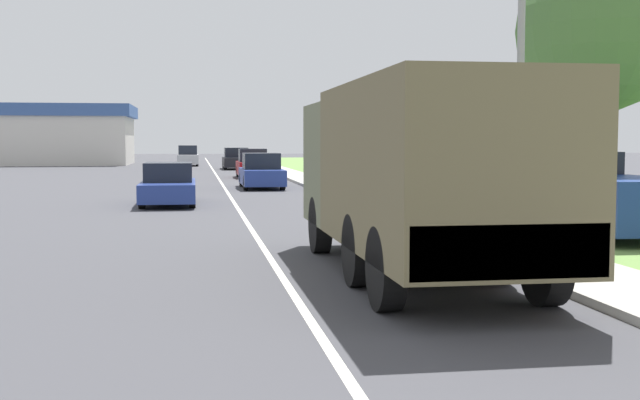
# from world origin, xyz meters

# --- Properties ---
(ground_plane) EXTENTS (180.00, 180.00, 0.00)m
(ground_plane) POSITION_xyz_m (0.00, 40.00, 0.00)
(ground_plane) COLOR #424247
(lane_centre_stripe) EXTENTS (0.12, 120.00, 0.00)m
(lane_centre_stripe) POSITION_xyz_m (0.00, 40.00, 0.00)
(lane_centre_stripe) COLOR silver
(lane_centre_stripe) RESTS_ON ground
(sidewalk_right) EXTENTS (1.80, 120.00, 0.12)m
(sidewalk_right) POSITION_xyz_m (4.50, 40.00, 0.06)
(sidewalk_right) COLOR #ADAAA3
(sidewalk_right) RESTS_ON ground
(grass_strip_right) EXTENTS (7.00, 120.00, 0.02)m
(grass_strip_right) POSITION_xyz_m (8.90, 40.00, 0.01)
(grass_strip_right) COLOR #6B9347
(grass_strip_right) RESTS_ON ground
(military_truck) EXTENTS (2.39, 7.84, 2.93)m
(military_truck) POSITION_xyz_m (2.04, 13.52, 1.67)
(military_truck) COLOR #606647
(military_truck) RESTS_ON ground
(car_nearest_ahead) EXTENTS (1.74, 4.79, 1.38)m
(car_nearest_ahead) POSITION_xyz_m (-2.17, 28.38, 0.63)
(car_nearest_ahead) COLOR navy
(car_nearest_ahead) RESTS_ON ground
(car_second_ahead) EXTENTS (1.77, 4.51, 1.55)m
(car_second_ahead) POSITION_xyz_m (1.61, 36.93, 0.70)
(car_second_ahead) COLOR navy
(car_second_ahead) RESTS_ON ground
(car_third_ahead) EXTENTS (1.71, 4.11, 1.64)m
(car_third_ahead) POSITION_xyz_m (1.95, 47.08, 0.73)
(car_third_ahead) COLOR maroon
(car_third_ahead) RESTS_ON ground
(car_fourth_ahead) EXTENTS (1.91, 4.78, 1.58)m
(car_fourth_ahead) POSITION_xyz_m (1.73, 60.91, 0.71)
(car_fourth_ahead) COLOR black
(car_fourth_ahead) RESTS_ON ground
(car_farthest_ahead) EXTENTS (1.72, 4.74, 1.70)m
(car_farthest_ahead) POSITION_xyz_m (-1.84, 69.52, 0.76)
(car_farthest_ahead) COLOR #B7BABF
(car_farthest_ahead) RESTS_ON ground
(pickup_truck) EXTENTS (2.00, 5.44, 1.82)m
(pickup_truck) POSITION_xyz_m (7.54, 18.45, 0.89)
(pickup_truck) COLOR navy
(pickup_truck) RESTS_ON grass_strip_right
(lamp_post) EXTENTS (1.69, 0.24, 6.63)m
(lamp_post) POSITION_xyz_m (4.53, 15.94, 4.09)
(lamp_post) COLOR gray
(lamp_post) RESTS_ON sidewalk_right
(tree_mid_right) EXTENTS (3.98, 3.98, 6.74)m
(tree_mid_right) POSITION_xyz_m (8.39, 19.87, 4.74)
(tree_mid_right) COLOR brown
(tree_mid_right) RESTS_ON grass_strip_right
(building_distant) EXTENTS (19.56, 10.46, 5.18)m
(building_distant) POSITION_xyz_m (-16.36, 74.88, 2.62)
(building_distant) COLOR beige
(building_distant) RESTS_ON ground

